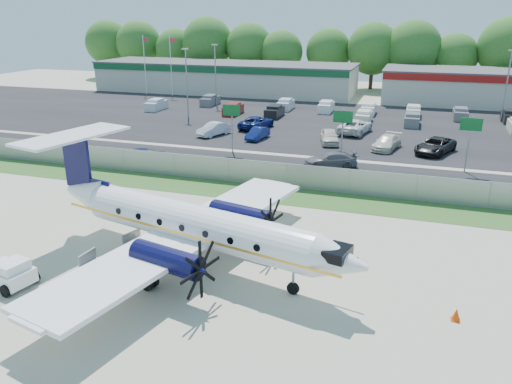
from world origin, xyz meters
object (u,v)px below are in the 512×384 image
(aircraft, at_px, (190,223))
(baggage_cart_far, at_px, (144,246))
(baggage_cart_near, at_px, (104,266))
(pushback_tug, at_px, (9,273))

(aircraft, distance_m, baggage_cart_far, 3.64)
(baggage_cart_far, bearing_deg, aircraft, -2.11)
(baggage_cart_near, bearing_deg, aircraft, 34.73)
(pushback_tug, bearing_deg, aircraft, 32.70)
(baggage_cart_near, relative_size, baggage_cart_far, 0.93)
(aircraft, distance_m, pushback_tug, 9.55)
(pushback_tug, relative_size, baggage_cart_far, 1.18)
(aircraft, relative_size, baggage_cart_near, 8.94)
(aircraft, bearing_deg, baggage_cart_far, 177.89)
(aircraft, height_order, pushback_tug, aircraft)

